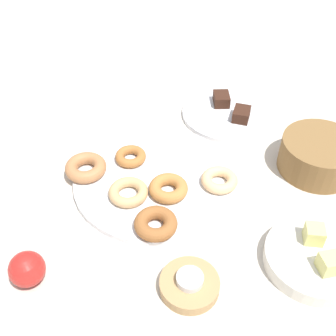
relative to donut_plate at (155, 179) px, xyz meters
The scene contains 18 objects.
ground_plane 0.01m from the donut_plate, ahead, with size 2.40×2.40×0.00m, color beige.
donut_plate is the anchor object (origin of this frame).
donut_0 0.06m from the donut_plate, 34.79° to the left, with size 0.09×0.09×0.03m, color #BC7A3D.
donut_1 0.15m from the donut_plate, 84.52° to the left, with size 0.08×0.08×0.02m, color #EABC84.
donut_2 0.09m from the donut_plate, 131.16° to the right, with size 0.07×0.07×0.02m, color #AD6B33.
donut_3 0.17m from the donut_plate, 92.44° to the right, with size 0.10×0.10×0.03m, color #B27547.
donut_4 0.15m from the donut_plate, ahead, with size 0.09×0.09×0.03m, color #995B2D.
donut_5 0.09m from the donut_plate, 40.21° to the right, with size 0.09×0.09×0.02m, color tan.
cake_plate 0.33m from the donut_plate, 146.44° to the left, with size 0.26×0.26×0.01m, color silver.
brownie_near 0.36m from the donut_plate, 152.51° to the left, with size 0.06×0.04×0.03m, color #381E14.
brownie_far 0.33m from the donut_plate, 138.54° to the left, with size 0.06×0.04×0.03m, color #381E14.
candle_holder 0.29m from the donut_plate, 17.13° to the left, with size 0.11×0.11×0.02m, color tan.
tealight 0.29m from the donut_plate, 17.13° to the left, with size 0.05×0.05×0.01m, color silver.
basket 0.39m from the donut_plate, 100.18° to the left, with size 0.18×0.18×0.08m, color brown.
fruit_bowl 0.39m from the donut_plate, 57.00° to the left, with size 0.19×0.19×0.03m, color silver.
melon_chunk_left 0.37m from the donut_plate, 61.35° to the left, with size 0.04×0.04×0.04m, color #DBD67A.
melon_chunk_right 0.42m from the donut_plate, 54.22° to the left, with size 0.04×0.04×0.04m, color #DBD67A.
apple 0.35m from the donut_plate, 37.55° to the right, with size 0.07×0.07×0.07m, color red.
Camera 1 is at (0.70, 0.07, 0.69)m, focal length 44.81 mm.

